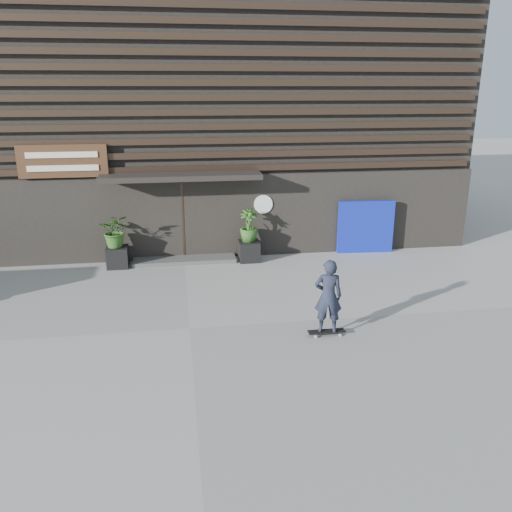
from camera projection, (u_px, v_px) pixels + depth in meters
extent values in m
plane|color=#999691|center=(190.00, 328.00, 11.29)|extent=(80.00, 80.00, 0.00)
cube|color=#454542|center=(185.00, 260.00, 15.60)|extent=(3.00, 0.80, 0.12)
cube|color=black|center=(118.00, 257.00, 15.07)|extent=(0.60, 0.60, 0.60)
imported|color=#2D591E|center=(116.00, 231.00, 14.83)|extent=(0.86, 0.75, 0.96)
cube|color=black|center=(249.00, 251.00, 15.61)|extent=(0.60, 0.60, 0.60)
imported|color=#2D591E|center=(249.00, 226.00, 15.37)|extent=(0.54, 0.54, 0.96)
cube|color=#0C1AA3|center=(366.00, 227.00, 16.27)|extent=(1.75, 0.23, 1.64)
cube|color=black|center=(177.00, 114.00, 19.48)|extent=(18.00, 10.00, 8.00)
cube|color=black|center=(183.00, 218.00, 15.56)|extent=(18.00, 0.12, 2.50)
cube|color=#38281E|center=(181.00, 169.00, 15.06)|extent=(17.60, 0.08, 0.18)
cube|color=#38281E|center=(180.00, 155.00, 14.94)|extent=(17.60, 0.08, 0.18)
cube|color=#38281E|center=(179.00, 141.00, 14.82)|extent=(17.60, 0.08, 0.18)
cube|color=#38281E|center=(179.00, 127.00, 14.70)|extent=(17.60, 0.08, 0.18)
cube|color=#38281E|center=(178.00, 112.00, 14.58)|extent=(17.60, 0.08, 0.18)
cube|color=#38281E|center=(178.00, 98.00, 14.46)|extent=(17.60, 0.08, 0.18)
cube|color=#38281E|center=(177.00, 83.00, 14.34)|extent=(17.60, 0.08, 0.18)
cube|color=#38281E|center=(176.00, 67.00, 14.22)|extent=(17.60, 0.08, 0.18)
cube|color=#38281E|center=(176.00, 52.00, 14.10)|extent=(17.60, 0.08, 0.18)
cube|color=#38281E|center=(175.00, 36.00, 13.98)|extent=(17.60, 0.08, 0.18)
cube|color=#38281E|center=(174.00, 20.00, 13.86)|extent=(17.60, 0.08, 0.18)
cube|color=#38281E|center=(173.00, 4.00, 13.74)|extent=(17.60, 0.08, 0.18)
cube|color=black|center=(181.00, 176.00, 14.75)|extent=(4.50, 1.00, 0.15)
cube|color=black|center=(183.00, 220.00, 15.74)|extent=(2.40, 0.30, 2.30)
cube|color=#38281E|center=(183.00, 221.00, 15.57)|extent=(0.06, 0.10, 2.30)
cube|color=#472B19|center=(63.00, 161.00, 14.43)|extent=(2.40, 0.10, 0.90)
cube|color=beige|center=(61.00, 155.00, 14.31)|extent=(1.90, 0.02, 0.16)
cube|color=beige|center=(63.00, 168.00, 14.42)|extent=(1.90, 0.02, 0.16)
cylinder|color=white|center=(263.00, 204.00, 15.72)|extent=(0.56, 0.03, 0.56)
cube|color=black|center=(327.00, 331.00, 10.95)|extent=(0.78, 0.20, 0.02)
cylinder|color=#B6B5B1|center=(316.00, 337.00, 10.84)|extent=(0.06, 0.03, 0.06)
cylinder|color=beige|center=(313.00, 333.00, 11.03)|extent=(0.06, 0.03, 0.06)
cylinder|color=#B3B2AE|center=(340.00, 335.00, 10.91)|extent=(0.06, 0.03, 0.06)
cylinder|color=#B2B2AD|center=(337.00, 331.00, 11.10)|extent=(0.06, 0.03, 0.06)
imported|color=#191E2E|center=(328.00, 296.00, 10.71)|extent=(0.63, 0.47, 1.56)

